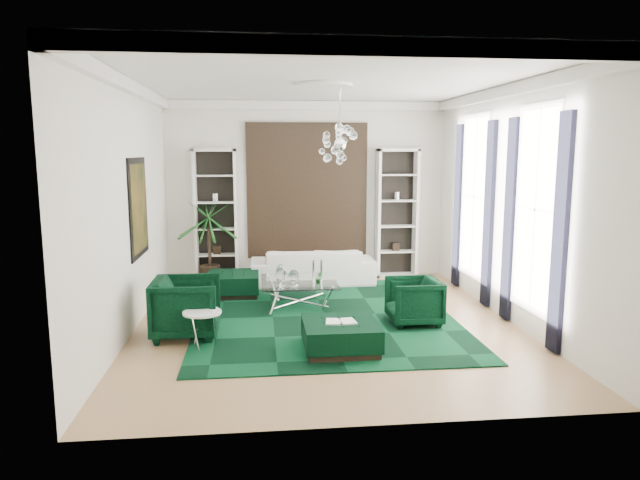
{
  "coord_description": "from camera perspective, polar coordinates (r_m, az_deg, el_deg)",
  "views": [
    {
      "loc": [
        -1.05,
        -8.82,
        2.76
      ],
      "look_at": [
        -0.04,
        0.5,
        1.28
      ],
      "focal_mm": 32.0,
      "sensor_mm": 36.0,
      "label": 1
    }
  ],
  "objects": [
    {
      "name": "floor",
      "position": [
        9.31,
        0.59,
        -8.38
      ],
      "size": [
        6.0,
        7.0,
        0.02
      ],
      "primitive_type": "cube",
      "color": "tan",
      "rests_on": "ground"
    },
    {
      "name": "curtain_near_b",
      "position": [
        9.64,
        18.42,
        1.87
      ],
      "size": [
        0.07,
        0.3,
        3.25
      ],
      "primitive_type": "cube",
      "color": "black",
      "rests_on": "floor"
    },
    {
      "name": "wall_left",
      "position": [
        9.08,
        -18.64,
        3.04
      ],
      "size": [
        0.02,
        7.0,
        3.8
      ],
      "primitive_type": "cube",
      "color": "silver",
      "rests_on": "ground"
    },
    {
      "name": "armchair_left",
      "position": [
        8.79,
        -13.2,
        -6.55
      ],
      "size": [
        0.98,
        0.95,
        0.89
      ],
      "primitive_type": "imported",
      "rotation": [
        0.0,
        0.0,
        1.57
      ],
      "color": "black",
      "rests_on": "floor"
    },
    {
      "name": "window_far",
      "position": [
        11.12,
        15.19,
        4.19
      ],
      "size": [
        0.03,
        1.1,
        2.9
      ],
      "primitive_type": "cube",
      "color": "white",
      "rests_on": "wall_right"
    },
    {
      "name": "wall_right",
      "position": [
        9.75,
        18.5,
        3.42
      ],
      "size": [
        0.02,
        7.0,
        3.8
      ],
      "primitive_type": "cube",
      "color": "silver",
      "rests_on": "ground"
    },
    {
      "name": "rug",
      "position": [
        9.66,
        0.46,
        -7.6
      ],
      "size": [
        4.2,
        5.0,
        0.02
      ],
      "primitive_type": "cube",
      "color": "black",
      "rests_on": "floor"
    },
    {
      "name": "book",
      "position": [
        7.97,
        2.06,
        -8.1
      ],
      "size": [
        0.42,
        0.28,
        0.03
      ],
      "primitive_type": "cube",
      "color": "white",
      "rests_on": "ottoman_front"
    },
    {
      "name": "painting",
      "position": [
        9.66,
        -17.64,
        3.12
      ],
      "size": [
        0.04,
        1.3,
        1.6
      ],
      "primitive_type": "cube",
      "color": "black",
      "rests_on": "wall_left"
    },
    {
      "name": "shelving_left",
      "position": [
        12.24,
        -10.37,
        2.41
      ],
      "size": [
        0.9,
        0.38,
        2.8
      ],
      "primitive_type": null,
      "color": "white",
      "rests_on": "floor"
    },
    {
      "name": "ceiling_medallion",
      "position": [
        9.24,
        0.4,
        15.22
      ],
      "size": [
        0.9,
        0.9,
        0.05
      ],
      "primitive_type": "cylinder",
      "color": "white",
      "rests_on": "ceiling"
    },
    {
      "name": "curtain_near_a",
      "position": [
        8.26,
        22.89,
        0.52
      ],
      "size": [
        0.07,
        0.3,
        3.25
      ],
      "primitive_type": "cube",
      "color": "black",
      "rests_on": "floor"
    },
    {
      "name": "wall_back",
      "position": [
        12.41,
        -1.32,
        4.96
      ],
      "size": [
        6.0,
        0.02,
        3.8
      ],
      "primitive_type": "cube",
      "color": "silver",
      "rests_on": "ground"
    },
    {
      "name": "shelving_right",
      "position": [
        12.57,
        7.67,
        2.65
      ],
      "size": [
        0.9,
        0.38,
        2.8
      ],
      "primitive_type": null,
      "color": "white",
      "rests_on": "floor"
    },
    {
      "name": "sofa",
      "position": [
        11.91,
        -0.76,
        -2.63
      ],
      "size": [
        2.54,
        0.99,
        0.74
      ],
      "primitive_type": "imported",
      "rotation": [
        0.0,
        0.0,
        3.14
      ],
      "color": "white",
      "rests_on": "floor"
    },
    {
      "name": "armchair_right",
      "position": [
        9.3,
        9.35,
        -6.06
      ],
      "size": [
        0.82,
        0.79,
        0.74
      ],
      "primitive_type": "imported",
      "rotation": [
        0.0,
        0.0,
        -1.57
      ],
      "color": "black",
      "rests_on": "floor"
    },
    {
      "name": "table_plant",
      "position": [
        9.94,
        -0.1,
        -3.8
      ],
      "size": [
        0.12,
        0.1,
        0.22
      ],
      "primitive_type": "imported",
      "color": "#19591E",
      "rests_on": "coffee_table"
    },
    {
      "name": "window_near",
      "position": [
        8.94,
        20.77,
        2.84
      ],
      "size": [
        0.03,
        1.1,
        2.9
      ],
      "primitive_type": "cube",
      "color": "white",
      "rests_on": "wall_right"
    },
    {
      "name": "ottoman_front",
      "position": [
        8.03,
        2.05,
        -9.6
      ],
      "size": [
        1.02,
        1.02,
        0.41
      ],
      "primitive_type": "cube",
      "color": "black",
      "rests_on": "floor"
    },
    {
      "name": "ottoman_side",
      "position": [
        11.1,
        -8.65,
        -4.41
      ],
      "size": [
        0.97,
        0.97,
        0.43
      ],
      "primitive_type": "cube",
      "color": "black",
      "rests_on": "floor"
    },
    {
      "name": "palm",
      "position": [
        12.09,
        -11.04,
        0.99
      ],
      "size": [
        1.4,
        1.4,
        2.25
      ],
      "primitive_type": null,
      "color": "#19591E",
      "rests_on": "floor"
    },
    {
      "name": "curtain_far_a",
      "position": [
        10.41,
        16.51,
        2.45
      ],
      "size": [
        0.07,
        0.3,
        3.25
      ],
      "primitive_type": "cube",
      "color": "black",
      "rests_on": "floor"
    },
    {
      "name": "ceiling",
      "position": [
        8.95,
        0.63,
        15.68
      ],
      "size": [
        6.0,
        7.0,
        0.02
      ],
      "primitive_type": "cube",
      "color": "white",
      "rests_on": "ground"
    },
    {
      "name": "curtain_far_b",
      "position": [
        11.85,
        13.62,
        3.32
      ],
      "size": [
        0.07,
        0.3,
        3.25
      ],
      "primitive_type": "cube",
      "color": "black",
      "rests_on": "floor"
    },
    {
      "name": "chandelier",
      "position": [
        9.24,
        2.01,
        9.5
      ],
      "size": [
        0.8,
        0.8,
        0.72
      ],
      "primitive_type": null,
      "color": "white",
      "rests_on": "ceiling"
    },
    {
      "name": "wall_front",
      "position": [
        5.48,
        4.97,
        -0.11
      ],
      "size": [
        6.0,
        0.02,
        3.8
      ],
      "primitive_type": "cube",
      "color": "silver",
      "rests_on": "ground"
    },
    {
      "name": "coffee_table",
      "position": [
        10.26,
        -2.12,
        -5.35
      ],
      "size": [
        1.33,
        1.33,
        0.46
      ],
      "primitive_type": null,
      "color": "white",
      "rests_on": "floor"
    },
    {
      "name": "crown_molding",
      "position": [
        8.93,
        0.63,
        14.98
      ],
      "size": [
        6.0,
        7.0,
        0.18
      ],
      "primitive_type": null,
      "color": "white",
      "rests_on": "ceiling"
    },
    {
      "name": "side_table",
      "position": [
        8.27,
        -11.65,
        -8.84
      ],
      "size": [
        0.54,
        0.54,
        0.52
      ],
      "primitive_type": "cylinder",
      "color": "white",
      "rests_on": "floor"
    },
    {
      "name": "tapestry",
      "position": [
        12.36,
        -1.3,
        4.95
      ],
      "size": [
        2.5,
        0.06,
        2.8
      ],
      "primitive_type": "cube",
      "color": "black",
      "rests_on": "wall_back"
    }
  ]
}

